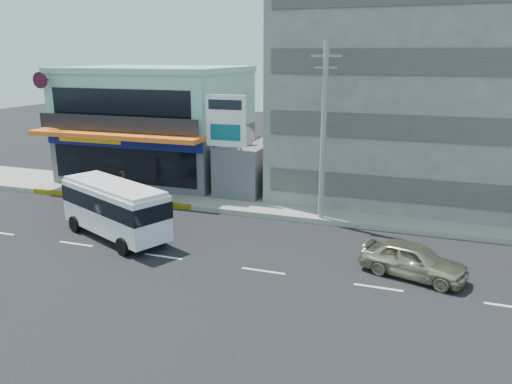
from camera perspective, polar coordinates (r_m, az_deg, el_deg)
ground at (r=24.29m, az=-10.54°, el=-7.27°), size 120.00×120.00×0.00m
sidewalk at (r=30.93m, az=6.36°, el=-1.79°), size 70.00×5.00×0.30m
shop_building at (r=38.88m, az=-11.08°, el=7.38°), size 12.40×11.70×8.00m
concrete_building at (r=34.46m, az=17.10°, el=11.02°), size 16.00×12.00×14.00m
gap_structure at (r=34.19m, az=-0.82°, el=2.75°), size 3.00×6.00×3.50m
satellite_dish at (r=32.91m, az=-1.42°, el=5.49°), size 1.50×1.50×0.15m
billboard at (r=31.23m, az=-3.47°, el=7.43°), size 2.60×0.18×6.90m
utility_pole_near at (r=27.60m, az=7.72°, el=6.73°), size 1.60×0.30×10.00m
minibus at (r=26.75m, az=-15.87°, el=-1.51°), size 7.26×4.92×2.92m
sedan at (r=22.62m, az=17.53°, el=-7.41°), size 4.81×3.03×1.52m
motorcycle_rider at (r=32.84m, az=-14.80°, el=-0.15°), size 1.81×1.19×2.19m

